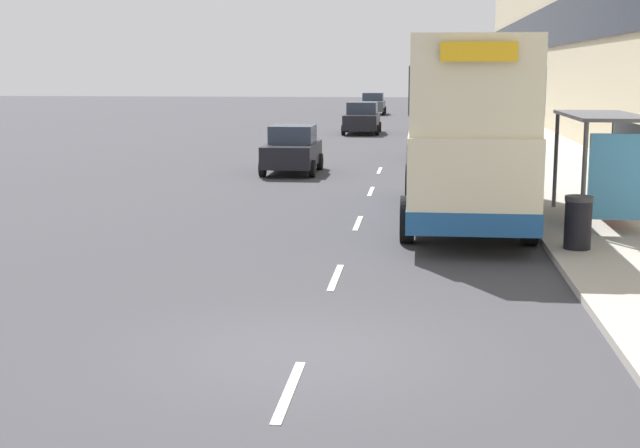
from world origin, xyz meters
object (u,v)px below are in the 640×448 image
object	(u,v)px
car_2	(373,104)
car_1	(362,118)
car_0	(292,150)
car_3	(439,138)
double_decker_bus_near	(463,126)
pedestrian_at_shelter	(599,168)
bus_shelter	(611,147)
litter_bin	(578,222)

from	to	relation	value
car_2	car_1	bearing A→B (deg)	91.42
car_0	car_3	distance (m)	7.76
car_0	car_2	bearing A→B (deg)	-90.81
double_decker_bus_near	car_3	size ratio (longest dim) A/B	2.31
car_2	car_3	xyz separation A→B (m)	(4.65, -37.01, -0.02)
car_3	pedestrian_at_shelter	distance (m)	12.67
car_2	pedestrian_at_shelter	distance (m)	49.78
bus_shelter	car_0	bearing A→B (deg)	130.46
car_1	car_2	xyz separation A→B (m)	(-0.56, 22.54, -0.02)
bus_shelter	pedestrian_at_shelter	size ratio (longest dim) A/B	2.59
litter_bin	bus_shelter	bearing A→B (deg)	69.14
bus_shelter	car_2	world-z (taller)	bus_shelter
car_3	car_2	bearing A→B (deg)	97.16
pedestrian_at_shelter	bus_shelter	bearing A→B (deg)	-97.63
car_1	car_3	distance (m)	15.04
car_3	pedestrian_at_shelter	xyz separation A→B (m)	(4.11, -11.99, 0.12)
litter_bin	car_0	bearing A→B (deg)	119.29
double_decker_bus_near	litter_bin	distance (m)	4.89
double_decker_bus_near	car_3	distance (m)	15.21
bus_shelter	car_3	bearing A→B (deg)	102.52
double_decker_bus_near	car_1	xyz separation A→B (m)	(-4.36, 29.61, -1.39)
double_decker_bus_near	pedestrian_at_shelter	bearing A→B (deg)	39.38
double_decker_bus_near	car_1	size ratio (longest dim) A/B	2.19
car_1	car_2	world-z (taller)	car_1
car_2	pedestrian_at_shelter	world-z (taller)	car_2
bus_shelter	double_decker_bus_near	size ratio (longest dim) A/B	0.42
bus_shelter	pedestrian_at_shelter	distance (m)	4.20
double_decker_bus_near	car_1	bearing A→B (deg)	98.37
car_0	car_1	xyz separation A→B (m)	(1.17, 20.18, 0.05)
double_decker_bus_near	car_0	xyz separation A→B (m)	(-5.53, 9.43, -1.45)
bus_shelter	car_1	world-z (taller)	bus_shelter
car_2	car_3	bearing A→B (deg)	97.16
car_0	pedestrian_at_shelter	xyz separation A→B (m)	(9.37, -6.28, 0.13)
car_1	pedestrian_at_shelter	distance (m)	27.70
car_0	car_2	world-z (taller)	car_2
car_0	car_1	distance (m)	20.22
double_decker_bus_near	car_2	bearing A→B (deg)	95.39
pedestrian_at_shelter	litter_bin	size ratio (longest dim) A/B	1.54
car_0	car_1	world-z (taller)	car_1
double_decker_bus_near	litter_bin	xyz separation A→B (m)	(2.08, -4.12, -1.61)
car_2	pedestrian_at_shelter	size ratio (longest dim) A/B	2.73
car_2	bus_shelter	bearing A→B (deg)	98.80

